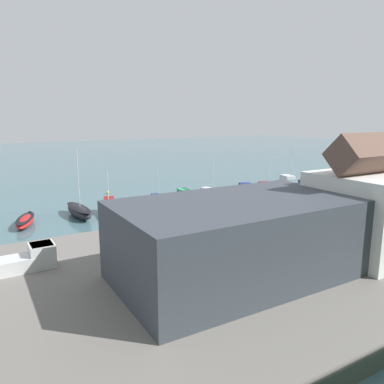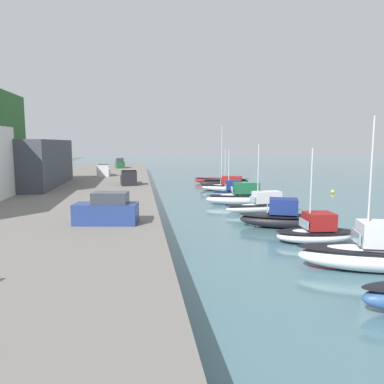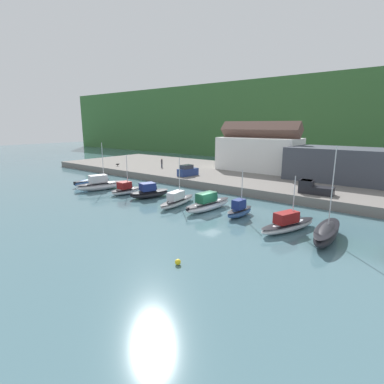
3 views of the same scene
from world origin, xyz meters
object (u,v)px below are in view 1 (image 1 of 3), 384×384
at_px(pickup_truck_0, 165,221).
at_px(pickup_truck_1, 29,259).
at_px(moored_boat_7, 109,208).
at_px(mooring_buoy_0, 108,192).
at_px(parked_car_0, 325,197).
at_px(moored_boat_1, 288,185).
at_px(moored_boat_9, 25,221).
at_px(moored_boat_3, 246,193).
at_px(moored_boat_5, 185,200).
at_px(moored_boat_8, 79,211).
at_px(moored_boat_6, 157,204).
at_px(moored_boat_4, 210,197).
at_px(moored_boat_0, 310,185).
at_px(moored_boat_2, 266,190).

xyz_separation_m(pickup_truck_0, pickup_truck_1, (14.04, 4.49, 0.00)).
distance_m(moored_boat_7, mooring_buoy_0, 13.98).
distance_m(pickup_truck_1, mooring_buoy_0, 35.91).
height_order(moored_boat_7, mooring_buoy_0, moored_boat_7).
distance_m(parked_car_0, pickup_truck_1, 38.41).
distance_m(parked_car_0, pickup_truck_0, 24.21).
height_order(moored_boat_7, pickup_truck_0, moored_boat_7).
bearing_deg(pickup_truck_0, pickup_truck_1, -76.96).
xyz_separation_m(moored_boat_1, mooring_buoy_0, (29.43, -13.36, -0.73)).
distance_m(moored_boat_9, parked_car_0, 39.33).
xyz_separation_m(moored_boat_3, moored_boat_5, (11.39, -0.16, 0.05)).
xyz_separation_m(moored_boat_7, moored_boat_8, (4.02, -0.30, 0.05)).
bearing_deg(moored_boat_7, moored_boat_6, -171.39).
bearing_deg(moored_boat_8, mooring_buoy_0, -125.95).
relative_size(moored_boat_5, moored_boat_6, 1.43).
distance_m(moored_boat_4, mooring_buoy_0, 18.42).
relative_size(moored_boat_0, mooring_buoy_0, 12.44).
height_order(moored_boat_5, moored_boat_9, moored_boat_5).
relative_size(moored_boat_5, moored_boat_8, 0.91).
xyz_separation_m(moored_boat_3, moored_boat_4, (6.55, -0.87, -0.11)).
xyz_separation_m(moored_boat_6, moored_boat_8, (10.68, -1.64, 0.01)).
xyz_separation_m(moored_boat_5, moored_boat_6, (4.71, 0.11, -0.08)).
relative_size(moored_boat_8, parked_car_0, 2.11).
distance_m(moored_boat_0, parked_car_0, 18.75).
bearing_deg(moored_boat_8, pickup_truck_1, 61.87).
bearing_deg(moored_boat_4, moored_boat_3, 165.16).
height_order(moored_boat_7, moored_boat_9, moored_boat_7).
height_order(moored_boat_5, pickup_truck_1, pickup_truck_1).
bearing_deg(moored_boat_1, moored_boat_0, -173.50).
relative_size(moored_boat_6, moored_boat_9, 0.88).
relative_size(moored_boat_0, moored_boat_5, 0.74).
height_order(moored_boat_5, moored_boat_8, moored_boat_8).
relative_size(pickup_truck_1, mooring_buoy_0, 9.46).
distance_m(moored_boat_1, pickup_truck_1, 49.52).
bearing_deg(pickup_truck_1, parked_car_0, 94.95).
relative_size(moored_boat_4, mooring_buoy_0, 16.05).
relative_size(moored_boat_1, moored_boat_8, 0.94).
bearing_deg(parked_car_0, mooring_buoy_0, -43.77).
bearing_deg(pickup_truck_1, moored_boat_3, 115.38).
bearing_deg(moored_boat_6, moored_boat_0, -175.03).
xyz_separation_m(moored_boat_9, pickup_truck_0, (-12.31, 13.73, 1.62)).
height_order(moored_boat_2, pickup_truck_1, moored_boat_2).
height_order(parked_car_0, pickup_truck_1, parked_car_0).
bearing_deg(moored_boat_8, pickup_truck_0, 107.51).
relative_size(moored_boat_2, mooring_buoy_0, 12.88).
xyz_separation_m(moored_boat_7, mooring_buoy_0, (-4.09, -13.35, -0.52)).
xyz_separation_m(moored_boat_5, mooring_buoy_0, (7.28, -14.59, -0.64)).
xyz_separation_m(moored_boat_0, mooring_buoy_0, (34.17, -14.22, -0.43)).
distance_m(moored_boat_5, parked_car_0, 19.88).
bearing_deg(parked_car_0, moored_boat_1, -108.89).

